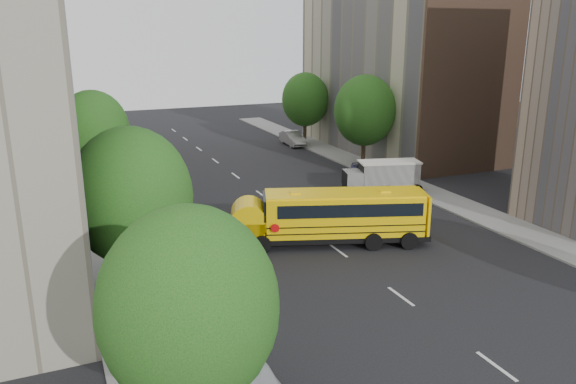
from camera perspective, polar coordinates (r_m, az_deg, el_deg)
ground at (r=32.69m, az=3.46°, el=-4.76°), size 120.00×120.00×0.00m
sidewalk_left at (r=34.32m, az=-18.00°, el=-4.42°), size 3.00×80.00×0.12m
sidewalk_right at (r=42.61m, az=14.33°, el=-0.17°), size 3.00×80.00×0.12m
lane_markings at (r=41.39m, az=-2.75°, el=-0.23°), size 0.15×64.00×0.01m
building_right_far at (r=57.04m, az=10.99°, el=13.17°), size 10.00×22.00×18.00m
building_right_sidewall at (r=48.32m, az=18.44°, el=12.18°), size 10.10×0.30×18.00m
street_tree_0 at (r=15.23m, az=-10.04°, el=-11.45°), size 4.80×4.80×7.41m
street_tree_1 at (r=24.34m, az=-15.63°, el=-0.42°), size 5.12×5.12×7.90m
street_tree_2 at (r=41.89m, az=-19.16°, el=5.87°), size 4.99×4.99×7.71m
street_tree_4 at (r=48.59m, az=7.81°, el=8.20°), size 5.25×5.25×8.10m
street_tree_5 at (r=59.16m, az=1.75°, el=9.36°), size 4.86×4.86×7.51m
school_bus at (r=31.51m, az=4.20°, el=-2.28°), size 11.06×5.90×3.07m
safari_truck at (r=42.09m, az=9.61°, el=1.61°), size 5.86×3.33×2.38m
parked_car_0 at (r=19.81m, az=-4.76°, el=-17.43°), size 2.04×4.25×1.40m
parked_car_1 at (r=39.75m, az=-15.34°, el=-0.38°), size 1.99×4.63×1.48m
parked_car_4 at (r=45.55m, az=8.50°, el=2.09°), size 1.88×4.40×1.48m
parked_car_5 at (r=59.18m, az=0.49°, el=5.48°), size 1.68×4.47×1.46m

